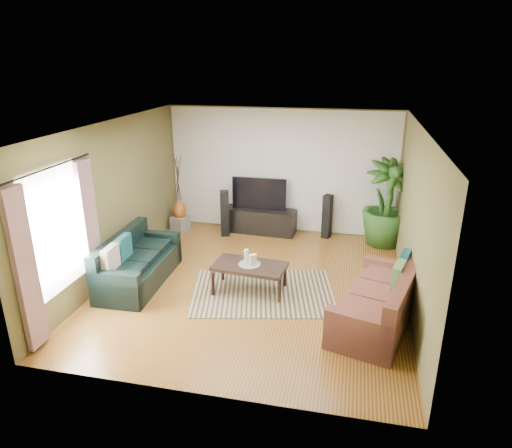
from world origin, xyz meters
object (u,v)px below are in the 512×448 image
(speaker_left, at_px, (225,213))
(potted_plant, at_px, (387,203))
(coffee_table, at_px, (250,278))
(speaker_right, at_px, (327,216))
(side_table, at_px, (149,248))
(vase, at_px, (179,210))
(sofa_right, at_px, (378,296))
(tv_stand, at_px, (259,220))
(pedestal, at_px, (180,223))
(television, at_px, (259,194))
(sofa_left, at_px, (139,260))

(speaker_left, relative_size, potted_plant, 0.56)
(coffee_table, bearing_deg, potted_plant, 54.52)
(speaker_left, relative_size, speaker_right, 1.06)
(potted_plant, height_order, side_table, potted_plant)
(speaker_left, height_order, vase, speaker_left)
(sofa_right, relative_size, speaker_left, 2.01)
(tv_stand, height_order, pedestal, tv_stand)
(coffee_table, height_order, speaker_right, speaker_right)
(sofa_right, distance_m, vase, 5.13)
(sofa_right, bearing_deg, tv_stand, -126.74)
(tv_stand, relative_size, pedestal, 4.93)
(television, bearing_deg, sofa_left, -118.45)
(sofa_right, bearing_deg, potted_plant, -168.24)
(television, relative_size, speaker_left, 1.18)
(potted_plant, height_order, pedestal, potted_plant)
(side_table, bearing_deg, tv_stand, 47.67)
(vase, xyz_separation_m, side_table, (0.01, -1.63, -0.22))
(sofa_right, height_order, speaker_left, speaker_left)
(vase, bearing_deg, potted_plant, 2.26)
(tv_stand, distance_m, potted_plant, 2.76)
(vase, bearing_deg, sofa_right, -35.05)
(sofa_right, xyz_separation_m, pedestal, (-4.20, 2.95, -0.26))
(sofa_right, height_order, potted_plant, potted_plant)
(coffee_table, xyz_separation_m, television, (-0.41, 2.71, 0.65))
(speaker_right, bearing_deg, sofa_right, -53.86)
(tv_stand, relative_size, vase, 3.85)
(coffee_table, distance_m, television, 2.81)
(television, height_order, side_table, television)
(pedestal, height_order, side_table, side_table)
(sofa_left, relative_size, sofa_right, 0.95)
(tv_stand, bearing_deg, pedestal, -167.27)
(sofa_left, xyz_separation_m, sofa_right, (3.96, -0.43, 0.00))
(speaker_left, relative_size, pedestal, 3.07)
(tv_stand, xyz_separation_m, vase, (-1.75, -0.28, 0.21))
(speaker_left, bearing_deg, side_table, -142.91)
(potted_plant, distance_m, pedestal, 4.50)
(vase, bearing_deg, tv_stand, 9.04)
(coffee_table, height_order, television, television)
(tv_stand, bearing_deg, sofa_right, -49.13)
(sofa_left, height_order, speaker_right, speaker_right)
(tv_stand, relative_size, potted_plant, 0.91)
(speaker_left, bearing_deg, pedestal, 157.18)
(television, xyz_separation_m, potted_plant, (2.68, -0.10, 0.00))
(sofa_left, bearing_deg, sofa_right, -97.79)
(coffee_table, xyz_separation_m, tv_stand, (-0.41, 2.71, 0.03))
(sofa_right, height_order, tv_stand, sofa_right)
(potted_plant, bearing_deg, speaker_left, -175.76)
(coffee_table, bearing_deg, speaker_left, 120.70)
(vase, bearing_deg, side_table, -89.56)
(speaker_left, height_order, speaker_right, speaker_left)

